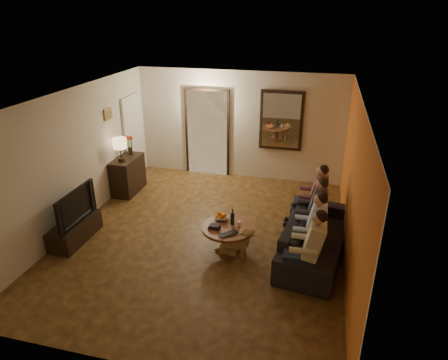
% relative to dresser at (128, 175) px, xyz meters
% --- Properties ---
extents(floor, '(5.00, 6.00, 0.01)m').
position_rel_dresser_xyz_m(floor, '(2.25, -1.47, -0.41)').
color(floor, '#3B1F0F').
rests_on(floor, ground).
extents(ceiling, '(5.00, 6.00, 0.01)m').
position_rel_dresser_xyz_m(ceiling, '(2.25, -1.47, 2.19)').
color(ceiling, white).
rests_on(ceiling, back_wall).
extents(back_wall, '(5.00, 0.02, 2.60)m').
position_rel_dresser_xyz_m(back_wall, '(2.25, 1.53, 0.89)').
color(back_wall, beige).
rests_on(back_wall, floor).
extents(front_wall, '(5.00, 0.02, 2.60)m').
position_rel_dresser_xyz_m(front_wall, '(2.25, -4.47, 0.89)').
color(front_wall, beige).
rests_on(front_wall, floor).
extents(left_wall, '(0.02, 6.00, 2.60)m').
position_rel_dresser_xyz_m(left_wall, '(-0.25, -1.47, 0.89)').
color(left_wall, beige).
rests_on(left_wall, floor).
extents(right_wall, '(0.02, 6.00, 2.60)m').
position_rel_dresser_xyz_m(right_wall, '(4.75, -1.47, 0.89)').
color(right_wall, beige).
rests_on(right_wall, floor).
extents(orange_accent, '(0.01, 6.00, 2.60)m').
position_rel_dresser_xyz_m(orange_accent, '(4.74, -1.47, 0.89)').
color(orange_accent, orange).
rests_on(orange_accent, right_wall).
extents(kitchen_doorway, '(1.00, 0.06, 2.10)m').
position_rel_dresser_xyz_m(kitchen_doorway, '(1.45, 1.51, 0.64)').
color(kitchen_doorway, '#FFE0A5').
rests_on(kitchen_doorway, floor).
extents(door_trim, '(1.12, 0.04, 2.22)m').
position_rel_dresser_xyz_m(door_trim, '(1.45, 1.50, 0.64)').
color(door_trim, black).
rests_on(door_trim, floor).
extents(fridge_glimpse, '(0.45, 0.03, 1.70)m').
position_rel_dresser_xyz_m(fridge_glimpse, '(1.70, 1.52, 0.49)').
color(fridge_glimpse, silver).
rests_on(fridge_glimpse, floor).
extents(mirror_frame, '(1.00, 0.05, 1.40)m').
position_rel_dresser_xyz_m(mirror_frame, '(3.25, 1.49, 1.09)').
color(mirror_frame, black).
rests_on(mirror_frame, back_wall).
extents(mirror_glass, '(0.86, 0.02, 1.26)m').
position_rel_dresser_xyz_m(mirror_glass, '(3.25, 1.46, 1.09)').
color(mirror_glass, white).
rests_on(mirror_glass, back_wall).
extents(white_door, '(0.06, 0.85, 2.04)m').
position_rel_dresser_xyz_m(white_door, '(-0.21, 0.83, 0.61)').
color(white_door, white).
rests_on(white_door, floor).
extents(framed_art, '(0.03, 0.28, 0.24)m').
position_rel_dresser_xyz_m(framed_art, '(-0.22, -0.17, 1.44)').
color(framed_art, '#B28C33').
rests_on(framed_art, left_wall).
extents(art_canvas, '(0.01, 0.22, 0.18)m').
position_rel_dresser_xyz_m(art_canvas, '(-0.21, -0.17, 1.44)').
color(art_canvas, brown).
rests_on(art_canvas, left_wall).
extents(dresser, '(0.45, 0.92, 0.82)m').
position_rel_dresser_xyz_m(dresser, '(0.00, 0.00, 0.00)').
color(dresser, black).
rests_on(dresser, floor).
extents(table_lamp, '(0.30, 0.30, 0.54)m').
position_rel_dresser_xyz_m(table_lamp, '(0.00, -0.22, 0.68)').
color(table_lamp, beige).
rests_on(table_lamp, dresser).
extents(flower_vase, '(0.14, 0.14, 0.44)m').
position_rel_dresser_xyz_m(flower_vase, '(0.00, 0.22, 0.63)').
color(flower_vase, red).
rests_on(flower_vase, dresser).
extents(tv_stand, '(0.45, 1.12, 0.37)m').
position_rel_dresser_xyz_m(tv_stand, '(0.00, -2.15, -0.22)').
color(tv_stand, black).
rests_on(tv_stand, floor).
extents(tv, '(1.10, 0.14, 0.63)m').
position_rel_dresser_xyz_m(tv, '(0.00, -2.15, 0.28)').
color(tv, black).
rests_on(tv, tv_stand).
extents(sofa, '(2.44, 1.25, 0.68)m').
position_rel_dresser_xyz_m(sofa, '(4.26, -1.53, -0.07)').
color(sofa, black).
rests_on(sofa, floor).
extents(person_a, '(0.60, 0.40, 1.20)m').
position_rel_dresser_xyz_m(person_a, '(4.16, -2.43, 0.19)').
color(person_a, tan).
rests_on(person_a, sofa).
extents(person_b, '(0.60, 0.40, 1.20)m').
position_rel_dresser_xyz_m(person_b, '(4.16, -1.83, 0.19)').
color(person_b, tan).
rests_on(person_b, sofa).
extents(person_c, '(0.60, 0.40, 1.20)m').
position_rel_dresser_xyz_m(person_c, '(4.16, -1.23, 0.19)').
color(person_c, tan).
rests_on(person_c, sofa).
extents(person_d, '(0.60, 0.40, 1.20)m').
position_rel_dresser_xyz_m(person_d, '(4.16, -0.63, 0.19)').
color(person_d, tan).
rests_on(person_d, sofa).
extents(dog, '(0.56, 0.24, 0.56)m').
position_rel_dresser_xyz_m(dog, '(2.92, -1.88, -0.13)').
color(dog, '#9C7948').
rests_on(dog, floor).
extents(coffee_table, '(1.01, 1.01, 0.45)m').
position_rel_dresser_xyz_m(coffee_table, '(2.78, -1.77, -0.18)').
color(coffee_table, brown).
rests_on(coffee_table, floor).
extents(bowl, '(0.26, 0.26, 0.06)m').
position_rel_dresser_xyz_m(bowl, '(2.60, -1.55, 0.07)').
color(bowl, white).
rests_on(bowl, coffee_table).
extents(oranges, '(0.20, 0.20, 0.08)m').
position_rel_dresser_xyz_m(oranges, '(2.60, -1.55, 0.14)').
color(oranges, orange).
rests_on(oranges, bowl).
extents(wine_bottle, '(0.07, 0.07, 0.31)m').
position_rel_dresser_xyz_m(wine_bottle, '(2.83, -1.67, 0.20)').
color(wine_bottle, black).
rests_on(wine_bottle, coffee_table).
extents(wine_glass, '(0.06, 0.06, 0.10)m').
position_rel_dresser_xyz_m(wine_glass, '(2.96, -1.72, 0.09)').
color(wine_glass, silver).
rests_on(wine_glass, coffee_table).
extents(book_stack, '(0.20, 0.15, 0.07)m').
position_rel_dresser_xyz_m(book_stack, '(2.56, -1.87, 0.08)').
color(book_stack, black).
rests_on(book_stack, coffee_table).
extents(laptop, '(0.38, 0.38, 0.03)m').
position_rel_dresser_xyz_m(laptop, '(2.88, -2.05, 0.05)').
color(laptop, black).
rests_on(laptop, coffee_table).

